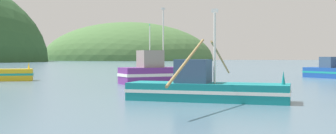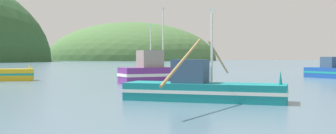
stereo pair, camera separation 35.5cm
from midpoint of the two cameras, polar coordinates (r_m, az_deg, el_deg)
name	(u,v)px [view 1 (the left image)]	position (r m, az deg, el deg)	size (l,w,h in m)	color
hill_far_left	(128,60)	(267.10, -5.41, 0.89)	(105.91, 84.73, 47.44)	#47703D
fishing_boat_teal	(205,88)	(22.91, 4.56, -2.87)	(8.93, 14.41, 4.92)	#147F84
fishing_boat_white	(149,70)	(51.29, -2.71, -0.36)	(3.86, 8.38, 6.29)	white
fishing_boat_purple	(159,73)	(37.65, -1.51, -0.77)	(7.47, 5.60, 6.72)	#6B2D84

